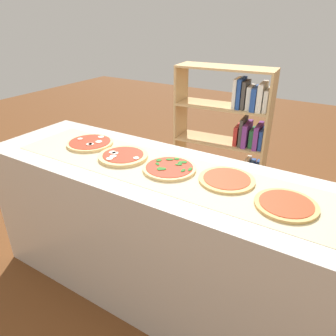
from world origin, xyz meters
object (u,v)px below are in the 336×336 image
pizza_mozzarella_0 (90,143)px  pizza_mozzarella_1 (123,156)px  bookshelf (233,139)px  pizza_plain_3 (227,180)px  pizza_plain_4 (286,205)px  pizza_spinach_2 (169,168)px

pizza_mozzarella_0 → pizza_mozzarella_1: 0.34m
pizza_mozzarella_0 → bookshelf: size_ratio=0.23×
pizza_mozzarella_1 → bookshelf: bearing=77.9°
pizza_plain_3 → pizza_plain_4: bearing=-14.6°
pizza_spinach_2 → pizza_plain_3: bearing=8.1°
pizza_spinach_2 → pizza_plain_3: 0.34m
pizza_mozzarella_1 → pizza_spinach_2: size_ratio=1.00×
pizza_mozzarella_0 → pizza_mozzarella_1: (0.33, -0.05, 0.00)m
pizza_mozzarella_1 → pizza_plain_4: 1.00m
pizza_spinach_2 → pizza_plain_4: size_ratio=1.05×
pizza_spinach_2 → pizza_mozzarella_1: bearing=-178.4°
pizza_mozzarella_0 → bookshelf: (0.60, 1.19, -0.24)m
pizza_spinach_2 → bookshelf: (-0.07, 1.24, -0.24)m
pizza_mozzarella_0 → bookshelf: bearing=63.3°
bookshelf → pizza_spinach_2: bearing=-86.8°
pizza_mozzarella_1 → pizza_plain_3: (0.67, 0.06, -0.00)m
pizza_mozzarella_0 → pizza_mozzarella_1: size_ratio=1.01×
pizza_mozzarella_1 → pizza_plain_3: size_ratio=1.02×
pizza_mozzarella_1 → pizza_spinach_2: 0.33m
pizza_mozzarella_1 → pizza_plain_4: (1.00, -0.03, -0.00)m
pizza_plain_3 → pizza_plain_4: 0.35m
pizza_plain_4 → bookshelf: bookshelf is taller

